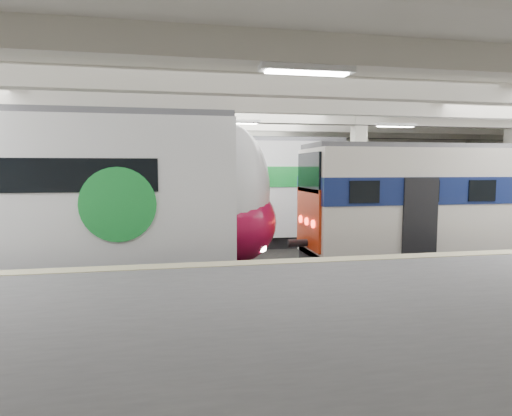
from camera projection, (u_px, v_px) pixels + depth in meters
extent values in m
cube|color=black|center=(247.00, 276.00, 13.39)|extent=(36.00, 24.00, 0.10)
cube|color=silver|center=(247.00, 94.00, 12.88)|extent=(36.00, 24.00, 0.20)
cube|color=beige|center=(216.00, 179.00, 22.92)|extent=(30.00, 0.10, 5.50)
cube|color=beige|center=(459.00, 240.00, 3.36)|extent=(30.00, 0.10, 5.50)
cube|color=#565658|center=(313.00, 338.00, 6.98)|extent=(30.00, 7.00, 1.10)
cube|color=beige|center=(270.00, 262.00, 10.11)|extent=(30.00, 0.50, 0.02)
cube|color=beige|center=(152.00, 184.00, 15.51)|extent=(0.50, 0.50, 5.50)
cube|color=beige|center=(358.00, 183.00, 17.01)|extent=(0.50, 0.50, 5.50)
cube|color=beige|center=(511.00, 182.00, 18.32)|extent=(0.50, 0.50, 5.50)
cube|color=beige|center=(247.00, 104.00, 12.91)|extent=(30.00, 18.00, 0.50)
cube|color=#59544C|center=(247.00, 272.00, 13.38)|extent=(30.00, 1.52, 0.16)
cube|color=#59544C|center=(226.00, 242.00, 18.76)|extent=(30.00, 1.52, 0.16)
cylinder|color=black|center=(247.00, 123.00, 12.96)|extent=(30.00, 0.03, 0.03)
cylinder|color=black|center=(225.00, 136.00, 18.34)|extent=(30.00, 0.03, 0.03)
cube|color=white|center=(260.00, 106.00, 10.98)|extent=(26.00, 8.40, 0.12)
ellipsoid|color=white|center=(229.00, 192.00, 13.05)|extent=(2.47, 3.06, 4.11)
ellipsoid|color=#A40D36|center=(233.00, 222.00, 13.16)|extent=(2.63, 3.12, 2.52)
cylinder|color=green|center=(118.00, 205.00, 10.94)|extent=(1.94, 0.06, 1.94)
cube|color=silver|center=(478.00, 200.00, 14.70)|extent=(12.11, 2.66, 3.45)
cube|color=navy|center=(479.00, 188.00, 14.66)|extent=(12.15, 2.72, 0.84)
cube|color=#AA290B|center=(308.00, 218.00, 13.60)|extent=(0.08, 2.26, 1.90)
cube|color=black|center=(309.00, 173.00, 13.47)|extent=(0.08, 2.12, 1.24)
cube|color=#4C4C51|center=(481.00, 148.00, 14.53)|extent=(12.11, 2.07, 0.16)
cube|color=black|center=(476.00, 254.00, 14.87)|extent=(12.11, 1.86, 0.70)
cube|color=white|center=(172.00, 189.00, 18.11)|extent=(14.62, 3.59, 3.93)
cube|color=green|center=(171.00, 176.00, 18.06)|extent=(14.66, 3.65, 0.83)
cube|color=#4C4C51|center=(171.00, 139.00, 17.92)|extent=(14.59, 3.07, 0.16)
cube|color=black|center=(173.00, 239.00, 18.31)|extent=(14.60, 3.28, 0.60)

